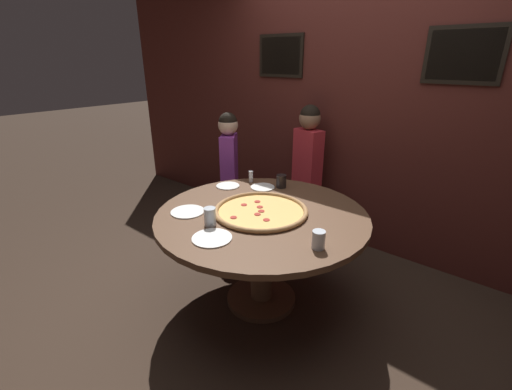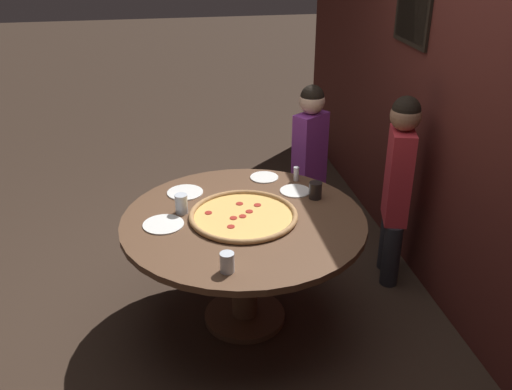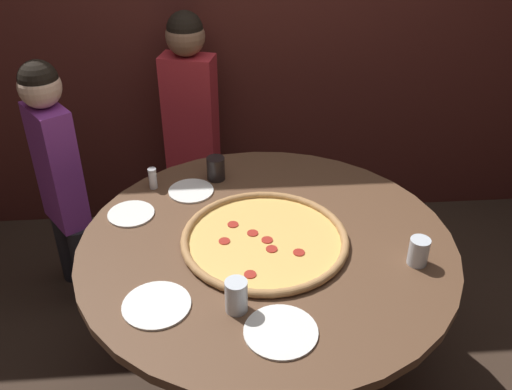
{
  "view_description": "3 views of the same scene",
  "coord_description": "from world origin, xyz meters",
  "px_view_note": "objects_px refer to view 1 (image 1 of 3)",
  "views": [
    {
      "loc": [
        1.33,
        -1.68,
        1.73
      ],
      "look_at": [
        -0.1,
        0.05,
        0.83
      ],
      "focal_mm": 24.0,
      "sensor_mm": 36.0,
      "label": 1
    },
    {
      "loc": [
        2.94,
        -0.44,
        2.36
      ],
      "look_at": [
        0.01,
        0.07,
        0.89
      ],
      "focal_mm": 40.0,
      "sensor_mm": 36.0,
      "label": 2
    },
    {
      "loc": [
        -0.18,
        -1.74,
        2.09
      ],
      "look_at": [
        -0.04,
        -0.01,
        0.96
      ],
      "focal_mm": 40.0,
      "sensor_mm": 36.0,
      "label": 3
    }
  ],
  "objects_px": {
    "dining_table": "(262,231)",
    "white_plate_near_front": "(228,186)",
    "drink_cup_far_left": "(319,240)",
    "white_plate_right_side": "(263,187)",
    "diner_centre_back": "(307,166)",
    "diner_far_right": "(229,168)",
    "drink_cup_far_right": "(281,181)",
    "white_plate_left_side": "(213,238)",
    "white_plate_far_back": "(188,212)",
    "condiment_shaker": "(251,176)",
    "giant_pizza": "(261,210)",
    "drink_cup_centre_back": "(210,217)"
  },
  "relations": [
    {
      "from": "white_plate_right_side",
      "to": "drink_cup_far_right",
      "type": "bearing_deg",
      "value": 42.32
    },
    {
      "from": "white_plate_left_side",
      "to": "diner_centre_back",
      "type": "bearing_deg",
      "value": 101.44
    },
    {
      "from": "white_plate_right_side",
      "to": "diner_centre_back",
      "type": "height_order",
      "value": "diner_centre_back"
    },
    {
      "from": "white_plate_left_side",
      "to": "white_plate_far_back",
      "type": "bearing_deg",
      "value": 159.56
    },
    {
      "from": "drink_cup_centre_back",
      "to": "condiment_shaker",
      "type": "relative_size",
      "value": 1.23
    },
    {
      "from": "giant_pizza",
      "to": "drink_cup_centre_back",
      "type": "height_order",
      "value": "drink_cup_centre_back"
    },
    {
      "from": "drink_cup_far_left",
      "to": "diner_centre_back",
      "type": "bearing_deg",
      "value": 123.94
    },
    {
      "from": "condiment_shaker",
      "to": "white_plate_left_side",
      "type": "bearing_deg",
      "value": -62.53
    },
    {
      "from": "dining_table",
      "to": "drink_cup_centre_back",
      "type": "bearing_deg",
      "value": -110.67
    },
    {
      "from": "drink_cup_centre_back",
      "to": "dining_table",
      "type": "bearing_deg",
      "value": 69.33
    },
    {
      "from": "drink_cup_far_left",
      "to": "diner_centre_back",
      "type": "relative_size",
      "value": 0.08
    },
    {
      "from": "giant_pizza",
      "to": "condiment_shaker",
      "type": "distance_m",
      "value": 0.63
    },
    {
      "from": "giant_pizza",
      "to": "drink_cup_far_left",
      "type": "distance_m",
      "value": 0.57
    },
    {
      "from": "dining_table",
      "to": "white_plate_far_back",
      "type": "bearing_deg",
      "value": -141.39
    },
    {
      "from": "white_plate_near_front",
      "to": "white_plate_left_side",
      "type": "bearing_deg",
      "value": -51.9
    },
    {
      "from": "drink_cup_far_left",
      "to": "white_plate_near_front",
      "type": "xyz_separation_m",
      "value": [
        -1.08,
        0.4,
        -0.05
      ]
    },
    {
      "from": "diner_centre_back",
      "to": "white_plate_right_side",
      "type": "bearing_deg",
      "value": 106.98
    },
    {
      "from": "dining_table",
      "to": "white_plate_near_front",
      "type": "relative_size",
      "value": 7.58
    },
    {
      "from": "dining_table",
      "to": "diner_far_right",
      "type": "xyz_separation_m",
      "value": [
        -0.94,
        0.65,
        0.12
      ]
    },
    {
      "from": "white_plate_right_side",
      "to": "condiment_shaker",
      "type": "height_order",
      "value": "condiment_shaker"
    },
    {
      "from": "dining_table",
      "to": "drink_cup_far_left",
      "type": "bearing_deg",
      "value": -17.3
    },
    {
      "from": "drink_cup_far_right",
      "to": "white_plate_right_side",
      "type": "xyz_separation_m",
      "value": [
        -0.11,
        -0.1,
        -0.05
      ]
    },
    {
      "from": "white_plate_right_side",
      "to": "white_plate_near_front",
      "type": "relative_size",
      "value": 1.03
    },
    {
      "from": "drink_cup_far_left",
      "to": "white_plate_near_front",
      "type": "height_order",
      "value": "drink_cup_far_left"
    },
    {
      "from": "drink_cup_far_right",
      "to": "giant_pizza",
      "type": "bearing_deg",
      "value": -69.81
    },
    {
      "from": "dining_table",
      "to": "white_plate_right_side",
      "type": "height_order",
      "value": "white_plate_right_side"
    },
    {
      "from": "white_plate_right_side",
      "to": "white_plate_far_back",
      "type": "relative_size",
      "value": 0.85
    },
    {
      "from": "dining_table",
      "to": "white_plate_near_front",
      "type": "bearing_deg",
      "value": 157.29
    },
    {
      "from": "white_plate_far_back",
      "to": "white_plate_left_side",
      "type": "xyz_separation_m",
      "value": [
        0.41,
        -0.15,
        0.0
      ]
    },
    {
      "from": "condiment_shaker",
      "to": "giant_pizza",
      "type": "bearing_deg",
      "value": -43.1
    },
    {
      "from": "dining_table",
      "to": "drink_cup_far_left",
      "type": "distance_m",
      "value": 0.6
    },
    {
      "from": "drink_cup_far_left",
      "to": "diner_centre_back",
      "type": "height_order",
      "value": "diner_centre_back"
    },
    {
      "from": "drink_cup_far_right",
      "to": "drink_cup_centre_back",
      "type": "relative_size",
      "value": 0.9
    },
    {
      "from": "diner_centre_back",
      "to": "diner_far_right",
      "type": "bearing_deg",
      "value": 51.42
    },
    {
      "from": "drink_cup_far_right",
      "to": "white_plate_near_front",
      "type": "relative_size",
      "value": 0.56
    },
    {
      "from": "white_plate_right_side",
      "to": "diner_far_right",
      "type": "xyz_separation_m",
      "value": [
        -0.64,
        0.27,
        -0.03
      ]
    },
    {
      "from": "condiment_shaker",
      "to": "white_plate_right_side",
      "type": "bearing_deg",
      "value": -15.61
    },
    {
      "from": "diner_far_right",
      "to": "drink_cup_far_right",
      "type": "bearing_deg",
      "value": -137.29
    },
    {
      "from": "dining_table",
      "to": "drink_cup_far_right",
      "type": "xyz_separation_m",
      "value": [
        -0.19,
        0.49,
        0.2
      ]
    },
    {
      "from": "drink_cup_far_left",
      "to": "white_plate_left_side",
      "type": "xyz_separation_m",
      "value": [
        -0.53,
        -0.3,
        -0.05
      ]
    },
    {
      "from": "condiment_shaker",
      "to": "white_plate_near_front",
      "type": "bearing_deg",
      "value": -110.92
    },
    {
      "from": "white_plate_right_side",
      "to": "diner_far_right",
      "type": "distance_m",
      "value": 0.69
    },
    {
      "from": "drink_cup_far_left",
      "to": "white_plate_left_side",
      "type": "bearing_deg",
      "value": -150.28
    },
    {
      "from": "dining_table",
      "to": "diner_centre_back",
      "type": "bearing_deg",
      "value": 105.92
    },
    {
      "from": "drink_cup_far_left",
      "to": "dining_table",
      "type": "bearing_deg",
      "value": 162.7
    },
    {
      "from": "drink_cup_centre_back",
      "to": "white_plate_left_side",
      "type": "relative_size",
      "value": 0.5
    },
    {
      "from": "white_plate_left_side",
      "to": "condiment_shaker",
      "type": "bearing_deg",
      "value": 117.47
    },
    {
      "from": "drink_cup_far_left",
      "to": "white_plate_near_front",
      "type": "bearing_deg",
      "value": 159.93
    },
    {
      "from": "white_plate_left_side",
      "to": "white_plate_right_side",
      "type": "bearing_deg",
      "value": 109.52
    },
    {
      "from": "diner_far_right",
      "to": "giant_pizza",
      "type": "bearing_deg",
      "value": -159.91
    }
  ]
}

